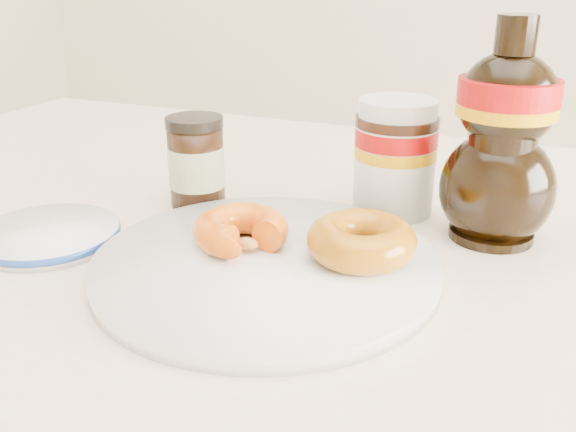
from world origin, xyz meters
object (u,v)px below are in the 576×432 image
at_px(dining_table, 316,317).
at_px(nutella_jar, 395,152).
at_px(blue_rim_saucer, 48,234).
at_px(donut_bitten, 241,230).
at_px(dark_jar, 196,163).
at_px(syrup_bottle, 504,133).
at_px(plate, 266,264).
at_px(donut_whole, 362,240).

bearing_deg(dining_table, nutella_jar, 67.53).
distance_m(nutella_jar, blue_rim_saucer, 0.36).
bearing_deg(donut_bitten, nutella_jar, 65.61).
distance_m(dark_jar, blue_rim_saucer, 0.17).
relative_size(donut_bitten, dark_jar, 0.87).
distance_m(nutella_jar, syrup_bottle, 0.12).
xyz_separation_m(plate, syrup_bottle, (0.17, 0.16, 0.10)).
bearing_deg(dark_jar, plate, -41.55).
distance_m(dining_table, dark_jar, 0.21).
bearing_deg(blue_rim_saucer, plate, 5.52).
bearing_deg(dining_table, blue_rim_saucer, -157.64).
relative_size(plate, dark_jar, 3.05).
bearing_deg(dark_jar, blue_rim_saucer, -119.88).
bearing_deg(blue_rim_saucer, dining_table, 22.36).
relative_size(plate, syrup_bottle, 1.43).
distance_m(donut_bitten, blue_rim_saucer, 0.20).
distance_m(plate, dark_jar, 0.19).
relative_size(donut_whole, nutella_jar, 0.78).
bearing_deg(dining_table, donut_whole, -39.84).
relative_size(nutella_jar, syrup_bottle, 0.58).
xyz_separation_m(nutella_jar, syrup_bottle, (0.11, -0.03, 0.04)).
xyz_separation_m(syrup_bottle, blue_rim_saucer, (-0.40, -0.18, -0.10)).
relative_size(syrup_bottle, dark_jar, 2.13).
bearing_deg(plate, syrup_bottle, 41.96).
bearing_deg(dark_jar, syrup_bottle, 5.81).
bearing_deg(nutella_jar, dark_jar, -162.51).
height_order(plate, dark_jar, dark_jar).
height_order(dining_table, plate, plate).
relative_size(plate, donut_bitten, 3.51).
bearing_deg(plate, nutella_jar, 70.94).
distance_m(dining_table, donut_bitten, 0.14).
bearing_deg(donut_bitten, dining_table, 56.27).
bearing_deg(dark_jar, donut_whole, -23.32).
height_order(donut_bitten, dark_jar, dark_jar).
relative_size(nutella_jar, blue_rim_saucer, 0.88).
height_order(donut_bitten, donut_whole, donut_whole).
bearing_deg(dining_table, dark_jar, 164.03).
bearing_deg(plate, blue_rim_saucer, -174.48).
xyz_separation_m(plate, blue_rim_saucer, (-0.22, -0.02, -0.00)).
distance_m(donut_bitten, donut_whole, 0.11).
xyz_separation_m(donut_bitten, nutella_jar, (0.10, 0.17, 0.04)).
bearing_deg(blue_rim_saucer, nutella_jar, 36.06).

